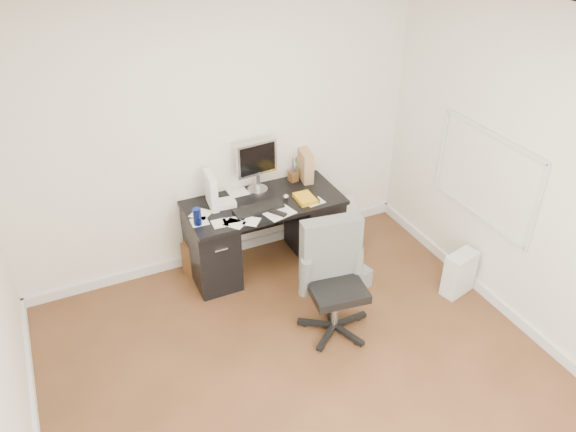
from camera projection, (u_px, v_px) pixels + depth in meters
name	position (u px, v px, depth m)	size (l,w,h in m)	color
ground	(313.00, 390.00, 4.39)	(4.00, 4.00, 0.00)	#482C17
room_shell	(322.00, 207.00, 3.53)	(4.02, 4.02, 2.71)	silver
desk	(264.00, 231.00, 5.55)	(1.50, 0.70, 0.75)	black
loose_papers	(246.00, 208.00, 5.25)	(1.10, 0.60, 0.00)	silver
lcd_monitor	(257.00, 166.00, 5.39)	(0.42, 0.24, 0.53)	silver
keyboard	(258.00, 208.00, 5.22)	(0.47, 0.16, 0.03)	black
computer_mouse	(286.00, 197.00, 5.37)	(0.06, 0.06, 0.06)	silver
travel_mug	(197.00, 217.00, 4.97)	(0.07, 0.07, 0.16)	navy
white_binder	(211.00, 190.00, 5.20)	(0.13, 0.29, 0.33)	silver
magazine_file	(305.00, 165.00, 5.64)	(0.13, 0.27, 0.31)	#A17C4E
pen_cup	(293.00, 169.00, 5.63)	(0.11, 0.11, 0.26)	#532F17
yellow_book	(306.00, 198.00, 5.36)	(0.18, 0.23, 0.04)	#F1AD1A
paper_remote	(280.00, 212.00, 5.17)	(0.27, 0.22, 0.02)	silver
office_chair	(337.00, 283.00, 4.68)	(0.59, 0.59, 1.05)	#4C4E4C
pc_tower	(345.00, 227.00, 5.90)	(0.21, 0.48, 0.48)	#B6B2A4
shopping_bag	(459.00, 273.00, 5.28)	(0.32, 0.23, 0.44)	silver
wicker_basket	(208.00, 257.00, 5.55)	(0.36, 0.36, 0.36)	#472A15
desk_printer	(350.00, 278.00, 5.41)	(0.34, 0.28, 0.20)	#5E5E63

